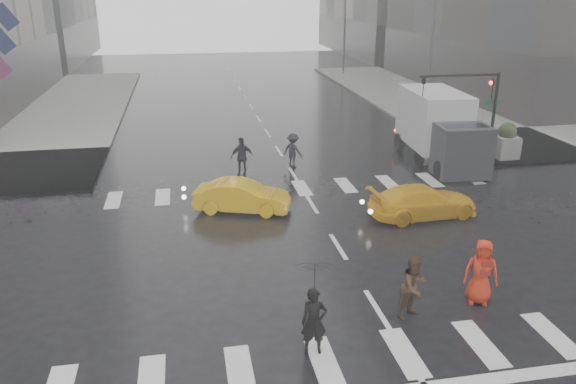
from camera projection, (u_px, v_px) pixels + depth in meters
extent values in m
plane|color=black|center=(338.00, 247.00, 19.14)|extent=(120.00, 120.00, 0.00)
cube|color=gray|center=(544.00, 114.00, 38.64)|extent=(35.00, 35.00, 0.15)
cube|color=#2B2826|center=(436.00, 35.00, 75.05)|extent=(26.05, 26.05, 4.40)
cylinder|color=black|center=(493.00, 119.00, 27.48)|extent=(0.16, 0.16, 4.50)
cylinder|color=black|center=(460.00, 75.00, 26.39)|extent=(4.00, 0.12, 0.12)
imported|color=black|center=(492.00, 89.00, 26.93)|extent=(0.16, 0.20, 1.00)
imported|color=black|center=(423.00, 87.00, 26.25)|extent=(0.16, 0.20, 1.00)
sphere|color=#FF190C|center=(491.00, 83.00, 26.81)|extent=(0.20, 0.20, 0.20)
cube|color=#0D5B2C|center=(492.00, 102.00, 27.49)|extent=(0.90, 0.03, 0.22)
cylinder|color=#59595B|center=(431.00, 50.00, 36.09)|extent=(0.20, 0.20, 9.00)
cylinder|color=#59595B|center=(345.00, 28.00, 54.54)|extent=(0.20, 0.20, 9.00)
cube|color=gray|center=(431.00, 151.00, 27.68)|extent=(1.10, 1.10, 1.10)
sphere|color=black|center=(433.00, 135.00, 27.40)|extent=(0.90, 0.90, 0.90)
cube|color=gray|center=(469.00, 149.00, 28.02)|extent=(1.10, 1.10, 1.10)
sphere|color=black|center=(471.00, 133.00, 27.75)|extent=(0.90, 0.90, 0.90)
cube|color=gray|center=(505.00, 147.00, 28.37)|extent=(1.10, 1.10, 1.10)
sphere|color=black|center=(508.00, 132.00, 28.09)|extent=(0.90, 0.90, 0.90)
cube|color=#10193C|center=(2.00, 40.00, 31.76)|extent=(1.54, 0.02, 1.66)
cube|color=#10193C|center=(5.00, 17.00, 32.72)|extent=(1.54, 0.02, 1.66)
imported|color=black|center=(314.00, 321.00, 13.35)|extent=(0.66, 0.47, 1.71)
imported|color=black|center=(315.00, 279.00, 12.96)|extent=(1.05, 1.07, 0.88)
imported|color=#422B17|center=(414.00, 287.00, 14.84)|extent=(1.06, 0.97, 1.76)
imported|color=red|center=(481.00, 272.00, 15.50)|extent=(1.08, 0.91, 1.89)
cube|color=maroon|center=(485.00, 268.00, 15.26)|extent=(0.32, 0.26, 0.40)
imported|color=black|center=(242.00, 157.00, 25.95)|extent=(1.16, 0.80, 1.85)
imported|color=black|center=(293.00, 151.00, 27.21)|extent=(1.19, 1.22, 1.70)
imported|color=yellow|center=(242.00, 196.00, 21.96)|extent=(3.95, 2.42, 1.23)
imported|color=yellow|center=(423.00, 201.00, 21.45)|extent=(3.86, 2.03, 1.23)
cube|color=silver|center=(433.00, 118.00, 28.36)|extent=(2.44, 4.67, 2.74)
cube|color=#2D2D32|center=(462.00, 151.00, 25.65)|extent=(2.34, 1.83, 2.34)
cube|color=black|center=(463.00, 136.00, 25.40)|extent=(2.03, 0.91, 0.91)
cylinder|color=black|center=(440.00, 170.00, 25.55)|extent=(0.28, 0.91, 0.91)
cylinder|color=black|center=(483.00, 168.00, 25.92)|extent=(0.28, 0.91, 0.91)
cylinder|color=black|center=(421.00, 157.00, 27.62)|extent=(0.28, 0.91, 0.91)
cylinder|color=black|center=(461.00, 154.00, 27.98)|extent=(0.28, 0.91, 0.91)
cylinder|color=black|center=(399.00, 142.00, 30.24)|extent=(0.28, 0.91, 0.91)
cylinder|color=black|center=(436.00, 140.00, 30.61)|extent=(0.28, 0.91, 0.91)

